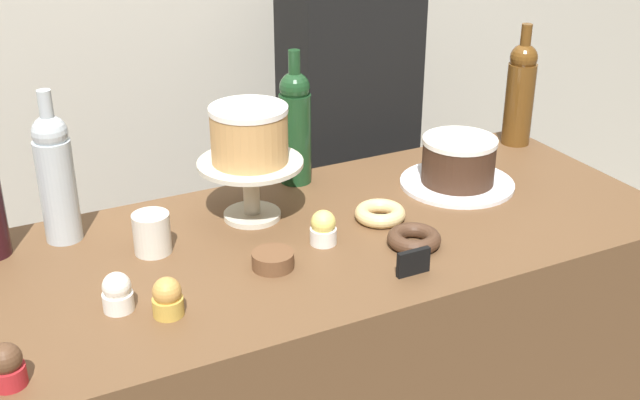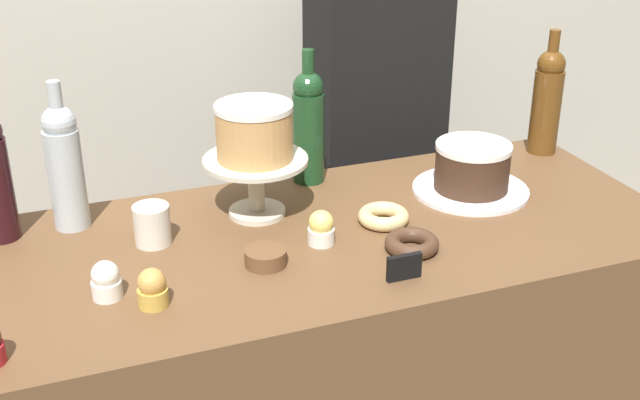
% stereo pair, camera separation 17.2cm
% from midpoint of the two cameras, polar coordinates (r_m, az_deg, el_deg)
% --- Properties ---
extents(cake_stand_pedestal, '(0.23, 0.23, 0.14)m').
position_cam_midpoint_polar(cake_stand_pedestal, '(1.80, -1.75, 1.60)').
color(cake_stand_pedestal, beige).
rests_on(cake_stand_pedestal, display_counter).
extents(white_layer_cake, '(0.17, 0.17, 0.12)m').
position_cam_midpoint_polar(white_layer_cake, '(1.76, -1.79, 4.71)').
color(white_layer_cake, tan).
rests_on(white_layer_cake, cake_stand_pedestal).
extents(silver_serving_platter, '(0.27, 0.27, 0.01)m').
position_cam_midpoint_polar(silver_serving_platter, '(1.99, 12.82, 0.64)').
color(silver_serving_platter, white).
rests_on(silver_serving_platter, display_counter).
extents(chocolate_round_cake, '(0.18, 0.18, 0.11)m').
position_cam_midpoint_polar(chocolate_round_cake, '(1.97, 12.99, 2.24)').
color(chocolate_round_cake, '#3D2619').
rests_on(chocolate_round_cake, silver_serving_platter).
extents(wine_bottle_amber, '(0.08, 0.08, 0.33)m').
position_cam_midpoint_polar(wine_bottle_amber, '(2.24, 17.62, 6.63)').
color(wine_bottle_amber, '#5B3814').
rests_on(wine_bottle_amber, display_counter).
extents(wine_bottle_clear, '(0.08, 0.08, 0.33)m').
position_cam_midpoint_polar(wine_bottle_clear, '(1.78, -14.69, 2.34)').
color(wine_bottle_clear, '#B2BCC1').
rests_on(wine_bottle_clear, display_counter).
extents(wine_bottle_green, '(0.08, 0.08, 0.33)m').
position_cam_midpoint_polar(wine_bottle_green, '(1.95, 1.71, 5.21)').
color(wine_bottle_green, '#193D1E').
rests_on(wine_bottle_green, display_counter).
extents(cupcake_vanilla, '(0.06, 0.06, 0.07)m').
position_cam_midpoint_polar(cupcake_vanilla, '(1.54, -11.56, -5.59)').
color(cupcake_vanilla, white).
rests_on(cupcake_vanilla, display_counter).
extents(cupcake_lemon, '(0.06, 0.06, 0.07)m').
position_cam_midpoint_polar(cupcake_lemon, '(1.70, 2.97, -2.04)').
color(cupcake_lemon, white).
rests_on(cupcake_lemon, display_counter).
extents(cupcake_caramel, '(0.06, 0.06, 0.07)m').
position_cam_midpoint_polar(cupcake_caramel, '(1.50, -8.36, -6.18)').
color(cupcake_caramel, gold).
rests_on(cupcake_caramel, display_counter).
extents(donut_chocolate, '(0.11, 0.11, 0.03)m').
position_cam_midpoint_polar(donut_chocolate, '(1.70, 9.27, -3.07)').
color(donut_chocolate, '#472D1E').
rests_on(donut_chocolate, display_counter).
extents(donut_glazed, '(0.11, 0.11, 0.03)m').
position_cam_midpoint_polar(donut_glazed, '(1.80, 7.12, -1.18)').
color(donut_glazed, '#E0C17F').
rests_on(donut_glazed, display_counter).
extents(cookie_stack, '(0.08, 0.08, 0.03)m').
position_cam_midpoint_polar(cookie_stack, '(1.63, -0.78, -4.06)').
color(cookie_stack, brown).
rests_on(cookie_stack, display_counter).
extents(price_sign_chalkboard, '(0.07, 0.01, 0.05)m').
position_cam_midpoint_polar(price_sign_chalkboard, '(1.59, 8.95, -4.70)').
color(price_sign_chalkboard, black).
rests_on(price_sign_chalkboard, display_counter).
extents(coffee_cup_ceramic, '(0.08, 0.08, 0.08)m').
position_cam_midpoint_polar(coffee_cup_ceramic, '(1.71, -8.78, -1.78)').
color(coffee_cup_ceramic, silver).
rests_on(coffee_cup_ceramic, display_counter).
extents(barista_figure, '(0.36, 0.22, 1.60)m').
position_cam_midpoint_polar(barista_figure, '(2.43, 5.76, 2.52)').
color(barista_figure, black).
rests_on(barista_figure, ground_plane).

